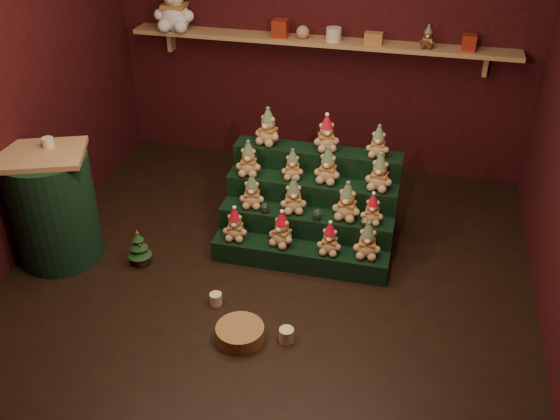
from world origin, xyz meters
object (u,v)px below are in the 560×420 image
(snow_globe_b, at_px, (317,214))
(snow_globe_c, at_px, (364,221))
(snow_globe_a, at_px, (265,208))
(wicker_basket, at_px, (240,333))
(mug_right, at_px, (286,335))
(mug_left, at_px, (216,299))
(white_bear, at_px, (174,1))
(brown_bear, at_px, (428,37))
(side_table, at_px, (54,207))
(mini_christmas_tree, at_px, (139,247))
(riser_tier_front, at_px, (299,257))

(snow_globe_b, bearing_deg, snow_globe_c, 0.00)
(snow_globe_a, bearing_deg, wicker_basket, -84.45)
(snow_globe_c, distance_m, mug_right, 1.13)
(mug_left, height_order, white_bear, white_bear)
(snow_globe_b, bearing_deg, brown_bear, 66.34)
(white_bear, bearing_deg, snow_globe_a, -54.20)
(snow_globe_b, height_order, brown_bear, brown_bear)
(side_table, relative_size, mini_christmas_tree, 2.90)
(mug_right, distance_m, white_bear, 3.40)
(wicker_basket, bearing_deg, brown_bear, 69.17)
(snow_globe_b, height_order, snow_globe_c, snow_globe_b)
(snow_globe_c, bearing_deg, brown_bear, 79.13)
(snow_globe_a, relative_size, mug_left, 0.91)
(riser_tier_front, relative_size, snow_globe_b, 15.37)
(mug_left, bearing_deg, snow_globe_c, 38.02)
(snow_globe_a, bearing_deg, brown_bear, 54.35)
(snow_globe_b, xyz_separation_m, snow_globe_c, (0.37, 0.00, -0.01))
(mini_christmas_tree, height_order, white_bear, white_bear)
(riser_tier_front, bearing_deg, mug_left, -129.71)
(mini_christmas_tree, bearing_deg, wicker_basket, -31.74)
(snow_globe_b, bearing_deg, wicker_basket, -106.62)
(wicker_basket, distance_m, white_bear, 3.30)
(mug_right, bearing_deg, wicker_basket, -169.49)
(side_table, height_order, brown_bear, brown_bear)
(riser_tier_front, bearing_deg, mini_christmas_tree, -167.66)
(snow_globe_b, distance_m, mug_left, 1.03)
(riser_tier_front, relative_size, snow_globe_a, 16.91)
(mug_right, bearing_deg, snow_globe_c, 69.46)
(side_table, xyz_separation_m, brown_bear, (2.67, 1.99, 0.95))
(brown_bear, bearing_deg, mini_christmas_tree, -133.72)
(snow_globe_a, distance_m, brown_bear, 2.12)
(snow_globe_a, height_order, side_table, side_table)
(wicker_basket, bearing_deg, mini_christmas_tree, 148.26)
(side_table, distance_m, mini_christmas_tree, 0.73)
(snow_globe_a, distance_m, mini_christmas_tree, 1.05)
(mini_christmas_tree, distance_m, brown_bear, 3.06)
(snow_globe_b, height_order, mini_christmas_tree, snow_globe_b)
(snow_globe_c, distance_m, brown_bear, 1.84)
(riser_tier_front, bearing_deg, side_table, -170.62)
(side_table, height_order, white_bear, white_bear)
(snow_globe_b, xyz_separation_m, mug_right, (-0.01, -1.01, -0.36))
(mug_left, bearing_deg, snow_globe_a, 76.94)
(riser_tier_front, xyz_separation_m, snow_globe_a, (-0.32, 0.16, 0.31))
(snow_globe_b, relative_size, brown_bear, 0.46)
(mug_left, height_order, brown_bear, brown_bear)
(wicker_basket, bearing_deg, snow_globe_b, 73.38)
(snow_globe_c, xyz_separation_m, mini_christmas_tree, (-1.71, -0.43, -0.24))
(riser_tier_front, height_order, side_table, side_table)
(side_table, xyz_separation_m, mug_left, (1.41, -0.28, -0.42))
(riser_tier_front, height_order, white_bear, white_bear)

